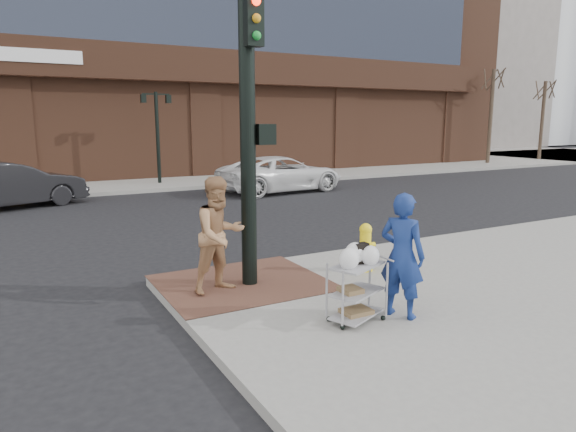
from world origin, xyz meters
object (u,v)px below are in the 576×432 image
utility_cart (357,287)px  woman_blue (402,255)px  sedan_dark (10,185)px  fire_hydrant (365,247)px  minivan_white (281,174)px  lamp_post (157,127)px  pedestrian_tan (220,235)px  traffic_signal_pole (250,126)px

utility_cart → woman_blue: bearing=-12.8°
sedan_dark → fire_hydrant: bearing=-174.8°
sedan_dark → minivan_white: bearing=-114.5°
fire_hydrant → minivan_white: bearing=69.4°
lamp_post → pedestrian_tan: bearing=-101.4°
traffic_signal_pole → utility_cart: size_ratio=4.51×
woman_blue → fire_hydrant: 2.32m
traffic_signal_pole → pedestrian_tan: size_ratio=2.63×
woman_blue → utility_cart: woman_blue is taller
sedan_dark → minivan_white: size_ratio=0.90×
traffic_signal_pole → utility_cart: bearing=-75.2°
lamp_post → minivan_white: lamp_post is taller
fire_hydrant → traffic_signal_pole: bearing=172.3°
lamp_post → fire_hydrant: lamp_post is taller
traffic_signal_pole → utility_cart: 3.17m
sedan_dark → fire_hydrant: size_ratio=5.27×
traffic_signal_pole → woman_blue: bearing=-62.2°
lamp_post → sedan_dark: (-5.97, -3.50, -1.83)m
pedestrian_tan → utility_cart: pedestrian_tan is taller
sedan_dark → pedestrian_tan: bearing=173.6°
pedestrian_tan → sedan_dark: (-2.89, 11.82, -0.32)m
woman_blue → fire_hydrant: bearing=-51.0°
minivan_white → utility_cart: bearing=150.3°
woman_blue → pedestrian_tan: 2.94m
utility_cart → fire_hydrant: size_ratio=1.23×
traffic_signal_pole → pedestrian_tan: 1.83m
lamp_post → traffic_signal_pole: traffic_signal_pole is taller
traffic_signal_pole → fire_hydrant: traffic_signal_pole is taller
woman_blue → sedan_dark: 14.88m
woman_blue → utility_cart: bearing=50.8°
utility_cart → sedan_dark: bearing=106.3°
utility_cart → fire_hydrant: utility_cart is taller
pedestrian_tan → sedan_dark: pedestrian_tan is taller
traffic_signal_pole → fire_hydrant: (2.20, -0.30, -2.22)m
woman_blue → minivan_white: size_ratio=0.34×
pedestrian_tan → utility_cart: size_ratio=1.71×
pedestrian_tan → minivan_white: pedestrian_tan is taller
woman_blue → fire_hydrant: size_ratio=1.99×
lamp_post → utility_cart: 17.66m
lamp_post → minivan_white: (3.95, -4.26, -1.88)m
traffic_signal_pole → sedan_dark: size_ratio=1.05×
woman_blue → lamp_post: bearing=-30.4°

